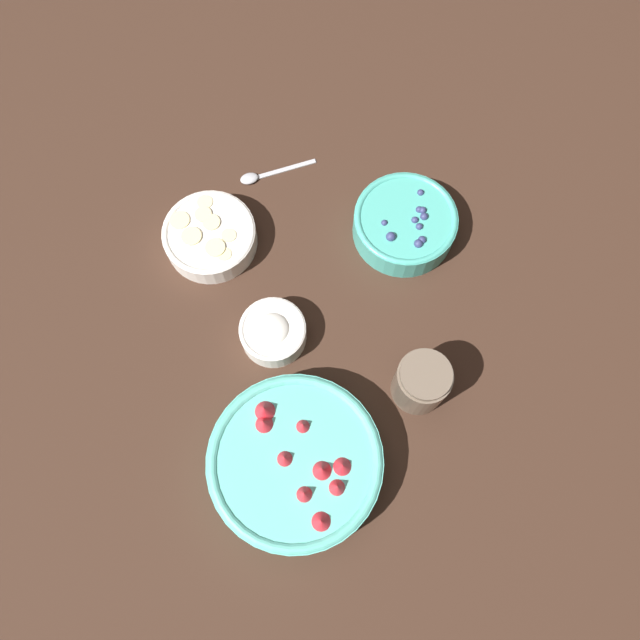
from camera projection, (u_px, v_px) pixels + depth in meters
ground_plane at (322, 343)px, 1.00m from camera, size 4.00×4.00×0.00m
bowl_strawberries at (296, 463)px, 0.90m from camera, size 0.25×0.25×0.09m
bowl_blueberries at (405, 223)px, 1.03m from camera, size 0.17×0.17×0.06m
bowl_bananas at (210, 236)px, 1.03m from camera, size 0.15×0.15×0.04m
bowl_cream at (273, 332)px, 0.97m from camera, size 0.10×0.10×0.05m
jar_chocolate at (421, 383)px, 0.93m from camera, size 0.08×0.08×0.10m
spoon at (263, 175)px, 1.09m from camera, size 0.06×0.13×0.01m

